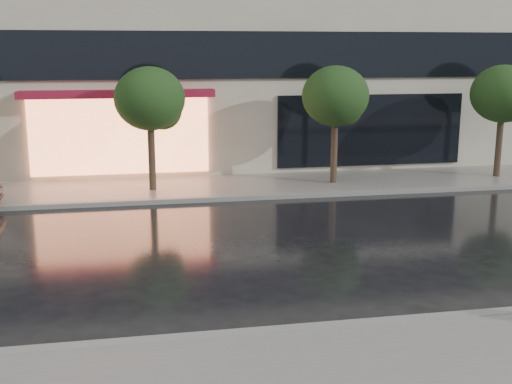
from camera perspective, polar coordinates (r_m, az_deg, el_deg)
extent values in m
plane|color=black|center=(11.73, 7.45, -10.05)|extent=(120.00, 120.00, 0.00)
cube|color=slate|center=(21.28, -1.06, 0.55)|extent=(60.00, 3.50, 0.12)
cube|color=gray|center=(10.84, 9.12, -11.68)|extent=(60.00, 0.25, 0.14)
cube|color=gray|center=(19.59, -0.21, -0.47)|extent=(60.00, 0.25, 0.14)
cube|color=black|center=(22.48, -1.84, 12.07)|extent=(28.00, 0.12, 1.60)
cube|color=#FF8C59|center=(22.39, -11.99, 4.87)|extent=(6.00, 0.10, 2.60)
cube|color=maroon|center=(21.92, -12.18, 8.52)|extent=(6.40, 0.70, 0.25)
cube|color=black|center=(23.94, 10.17, 5.44)|extent=(7.00, 0.10, 2.60)
cylinder|color=#33261C|center=(20.56, -9.24, 2.91)|extent=(0.22, 0.22, 2.20)
ellipsoid|color=black|center=(20.33, -9.43, 8.19)|extent=(2.20, 2.20, 1.98)
sphere|color=black|center=(20.58, -8.28, 7.16)|extent=(1.20, 1.20, 1.20)
cylinder|color=#33261C|center=(21.54, 6.94, 3.42)|extent=(0.22, 0.22, 2.20)
ellipsoid|color=black|center=(21.33, 7.08, 8.46)|extent=(2.20, 2.20, 1.98)
sphere|color=black|center=(21.67, 7.91, 7.44)|extent=(1.20, 1.20, 1.20)
cylinder|color=#33261C|center=(24.03, 20.75, 3.64)|extent=(0.22, 0.22, 2.20)
ellipsoid|color=black|center=(23.84, 21.10, 8.15)|extent=(2.20, 2.20, 1.98)
sphere|color=black|center=(24.25, 21.59, 7.22)|extent=(1.20, 1.20, 1.20)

